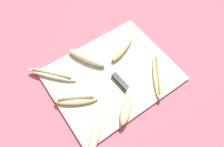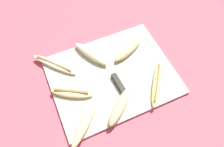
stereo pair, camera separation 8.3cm
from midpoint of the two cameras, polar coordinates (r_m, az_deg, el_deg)
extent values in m
plane|color=#C65160|center=(0.85, -2.79, -0.99)|extent=(4.00, 4.00, 0.00)
cube|color=beige|center=(0.85, -2.81, -0.79)|extent=(0.47, 0.37, 0.01)
cube|color=black|center=(0.81, -0.48, -2.63)|extent=(0.03, 0.09, 0.02)
cube|color=#B7BABF|center=(0.86, -4.83, 1.93)|extent=(0.03, 0.12, 0.00)
ellipsoid|color=beige|center=(0.80, -12.28, -6.87)|extent=(0.16, 0.12, 0.02)
cube|color=olive|center=(0.79, -12.44, -6.52)|extent=(0.11, 0.07, 0.00)
ellipsoid|color=beige|center=(0.77, 0.95, -8.36)|extent=(0.14, 0.13, 0.04)
ellipsoid|color=#EDD689|center=(0.84, 8.98, -0.70)|extent=(0.14, 0.18, 0.02)
cube|color=olive|center=(0.83, 9.09, -0.30)|extent=(0.10, 0.13, 0.00)
ellipsoid|color=#DBC684|center=(0.89, 0.12, 6.61)|extent=(0.16, 0.10, 0.03)
ellipsoid|color=beige|center=(0.87, -18.05, -0.51)|extent=(0.15, 0.17, 0.02)
cube|color=olive|center=(0.87, -18.24, -0.16)|extent=(0.11, 0.12, 0.00)
ellipsoid|color=beige|center=(0.75, -7.25, -14.11)|extent=(0.16, 0.15, 0.03)
ellipsoid|color=beige|center=(0.88, -9.36, 3.86)|extent=(0.11, 0.16, 0.03)
camera|label=1|loc=(0.04, -92.87, -4.88)|focal=35.00mm
camera|label=2|loc=(0.04, 87.13, 4.88)|focal=35.00mm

